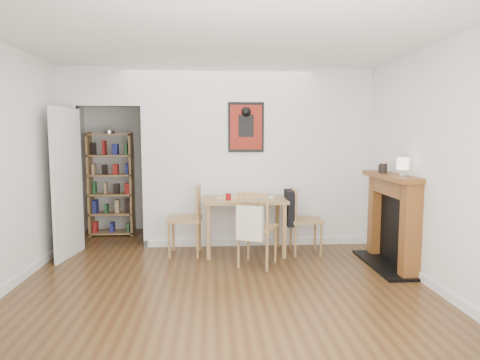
{
  "coord_description": "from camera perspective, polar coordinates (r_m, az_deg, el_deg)",
  "views": [
    {
      "loc": [
        -0.1,
        -4.87,
        1.64
      ],
      "look_at": [
        0.26,
        0.6,
        1.06
      ],
      "focal_mm": 32.0,
      "sensor_mm": 36.0,
      "label": 1
    }
  ],
  "objects": [
    {
      "name": "ground",
      "position": [
        5.14,
        -2.56,
        -12.61
      ],
      "size": [
        5.2,
        5.2,
        0.0
      ],
      "primitive_type": "plane",
      "color": "#51371A",
      "rests_on": "ground"
    },
    {
      "name": "room_shell",
      "position": [
        6.22,
        -1.97,
        2.87
      ],
      "size": [
        5.2,
        5.2,
        5.2
      ],
      "color": "silver",
      "rests_on": "ground"
    },
    {
      "name": "dining_table",
      "position": [
        5.92,
        0.64,
        -3.35
      ],
      "size": [
        1.13,
        0.72,
        0.77
      ],
      "color": "#A1834B",
      "rests_on": "ground"
    },
    {
      "name": "chair_left",
      "position": [
        5.91,
        -7.38,
        -5.28
      ],
      "size": [
        0.51,
        0.51,
        0.97
      ],
      "color": "#A07A4A",
      "rests_on": "ground"
    },
    {
      "name": "chair_right",
      "position": [
        6.0,
        8.57,
        -5.25
      ],
      "size": [
        0.52,
        0.46,
        0.91
      ],
      "color": "#A07A4A",
      "rests_on": "ground"
    },
    {
      "name": "chair_front",
      "position": [
        5.38,
        2.27,
        -6.41
      ],
      "size": [
        0.63,
        0.66,
        0.95
      ],
      "color": "#A07A4A",
      "rests_on": "ground"
    },
    {
      "name": "bookshelf",
      "position": [
        7.29,
        -16.81,
        -0.61
      ],
      "size": [
        0.71,
        0.28,
        1.68
      ],
      "color": "#A1834B",
      "rests_on": "ground"
    },
    {
      "name": "fireplace",
      "position": [
        5.69,
        19.74,
        -4.71
      ],
      "size": [
        0.45,
        1.25,
        1.16
      ],
      "color": "brown",
      "rests_on": "ground"
    },
    {
      "name": "red_glass",
      "position": [
        5.75,
        -1.56,
        -2.22
      ],
      "size": [
        0.07,
        0.07,
        0.09
      ],
      "primitive_type": "cylinder",
      "color": "maroon",
      "rests_on": "dining_table"
    },
    {
      "name": "orange_fruit",
      "position": [
        6.0,
        1.83,
        -1.95
      ],
      "size": [
        0.08,
        0.08,
        0.08
      ],
      "primitive_type": "sphere",
      "color": "#EF5D0C",
      "rests_on": "dining_table"
    },
    {
      "name": "placemat",
      "position": [
        5.97,
        -1.09,
        -2.34
      ],
      "size": [
        0.44,
        0.34,
        0.0
      ],
      "primitive_type": "cube",
      "rotation": [
        0.0,
        0.0,
        0.07
      ],
      "color": "beige",
      "rests_on": "dining_table"
    },
    {
      "name": "notebook",
      "position": [
        5.98,
        3.01,
        -2.28
      ],
      "size": [
        0.36,
        0.29,
        0.02
      ],
      "primitive_type": "cube",
      "rotation": [
        0.0,
        0.0,
        -0.21
      ],
      "color": "silver",
      "rests_on": "dining_table"
    },
    {
      "name": "mantel_lamp",
      "position": [
        5.28,
        20.9,
        1.91
      ],
      "size": [
        0.14,
        0.14,
        0.22
      ],
      "color": "silver",
      "rests_on": "fireplace"
    },
    {
      "name": "ceramic_jar_a",
      "position": [
        5.7,
        18.55,
        1.49
      ],
      "size": [
        0.1,
        0.1,
        0.12
      ],
      "primitive_type": "cylinder",
      "color": "black",
      "rests_on": "fireplace"
    },
    {
      "name": "ceramic_jar_b",
      "position": [
        5.87,
        18.29,
        1.46
      ],
      "size": [
        0.07,
        0.07,
        0.09
      ],
      "primitive_type": "cylinder",
      "color": "black",
      "rests_on": "fireplace"
    }
  ]
}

